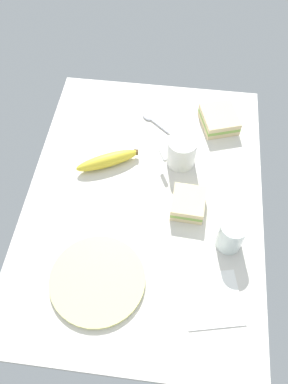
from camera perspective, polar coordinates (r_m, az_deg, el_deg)
tabletop at (r=108.15cm, az=0.00°, el=-1.16°), size 90.00×64.00×2.00cm
plate_of_food at (r=96.86cm, az=-6.77°, el=-12.57°), size 22.97×22.97×1.20cm
coffee_mug_black at (r=111.37cm, az=5.45°, el=5.85°), size 8.37×10.40×8.92cm
sandwich_main at (r=104.46cm, az=6.42°, el=-1.65°), size 9.84×8.94×4.40cm
sandwich_side at (r=124.44cm, az=10.82°, el=10.29°), size 13.82×13.11×4.40cm
glass_of_milk at (r=99.41cm, az=12.44°, el=-6.25°), size 6.60×6.60×9.12cm
banana at (r=112.80cm, az=-5.31°, el=4.59°), size 11.79×18.01×3.86cm
spoon at (r=124.58cm, az=1.18°, el=10.35°), size 8.23×9.63×0.80cm
paper_napkin at (r=96.49cm, az=9.81°, el=-15.05°), size 15.92×15.92×0.30cm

